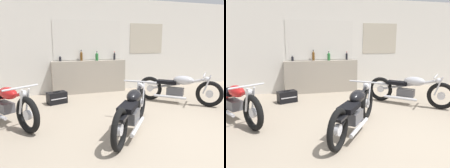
# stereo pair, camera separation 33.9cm
# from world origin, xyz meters

# --- Properties ---
(ground_plane) EXTENTS (24.00, 24.00, 0.00)m
(ground_plane) POSITION_xyz_m (0.00, 0.00, 0.00)
(ground_plane) COLOR gray
(wall_back) EXTENTS (10.00, 0.07, 2.80)m
(wall_back) POSITION_xyz_m (-0.01, 3.77, 1.41)
(wall_back) COLOR silver
(wall_back) RESTS_ON ground_plane
(sill_counter) EXTENTS (2.19, 0.28, 0.97)m
(sill_counter) POSITION_xyz_m (-0.64, 3.60, 0.48)
(sill_counter) COLOR gray
(sill_counter) RESTS_ON ground_plane
(bottle_leftmost) EXTENTS (0.07, 0.07, 0.17)m
(bottle_leftmost) POSITION_xyz_m (-1.47, 3.64, 1.04)
(bottle_leftmost) COLOR black
(bottle_leftmost) RESTS_ON sill_counter
(bottle_left_center) EXTENTS (0.07, 0.07, 0.31)m
(bottle_left_center) POSITION_xyz_m (-0.86, 3.65, 1.11)
(bottle_left_center) COLOR #5B3814
(bottle_left_center) RESTS_ON sill_counter
(bottle_center) EXTENTS (0.09, 0.09, 0.27)m
(bottle_center) POSITION_xyz_m (-0.41, 3.56, 1.09)
(bottle_center) COLOR #23662D
(bottle_center) RESTS_ON sill_counter
(bottle_right_center) EXTENTS (0.06, 0.06, 0.25)m
(bottle_right_center) POSITION_xyz_m (0.16, 3.62, 1.08)
(bottle_right_center) COLOR black
(bottle_right_center) RESTS_ON sill_counter
(motorcycle_silver) EXTENTS (1.56, 1.51, 0.77)m
(motorcycle_silver) POSITION_xyz_m (1.23, 1.78, 0.39)
(motorcycle_silver) COLOR black
(motorcycle_silver) RESTS_ON ground_plane
(motorcycle_red) EXTENTS (1.26, 1.83, 0.80)m
(motorcycle_red) POSITION_xyz_m (-2.69, 1.64, 0.39)
(motorcycle_red) COLOR black
(motorcycle_red) RESTS_ON ground_plane
(motorcycle_black) EXTENTS (1.34, 1.70, 0.80)m
(motorcycle_black) POSITION_xyz_m (-0.56, 0.54, 0.40)
(motorcycle_black) COLOR black
(motorcycle_black) RESTS_ON ground_plane
(hard_case_black) EXTENTS (0.52, 0.39, 0.32)m
(hard_case_black) POSITION_xyz_m (-1.68, 2.69, 0.15)
(hard_case_black) COLOR black
(hard_case_black) RESTS_ON ground_plane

